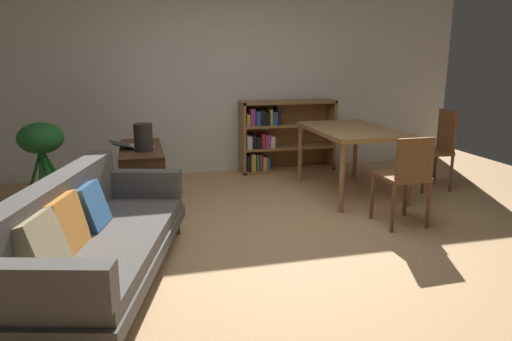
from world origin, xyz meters
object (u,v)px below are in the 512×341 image
Objects in this scene: open_laptop at (134,145)px; dining_chair_far at (406,175)px; bookshelf at (279,136)px; dining_chair_near at (437,146)px; potted_floor_plant at (42,151)px; desk_speaker at (143,137)px; fabric_couch at (90,235)px; media_console at (142,176)px; dining_table at (351,135)px.

open_laptop is 2.82m from dining_chair_far.
dining_chair_far is 0.65× the size of bookshelf.
potted_floor_plant is at bearing 175.43° from dining_chair_near.
potted_floor_plant reaches higher than desk_speaker.
open_laptop is at bearing 150.12° from dining_chair_far.
desk_speaker reaches higher than fabric_couch.
potted_floor_plant is (-0.60, 1.90, 0.25)m from fabric_couch.
media_console is 2.18m from bookshelf.
media_console is 1.27× the size of potted_floor_plant.
potted_floor_plant is at bearing 176.92° from media_console.
open_laptop is at bearing 150.47° from media_console.
media_console is 1.33× the size of dining_chair_far.
dining_chair_far is (0.02, -1.14, -0.19)m from dining_table.
bookshelf reaches higher than fabric_couch.
potted_floor_plant is 4.46m from dining_chair_near.
fabric_couch is 1.94m from open_laptop.
dining_chair_far reaches higher than media_console.
desk_speaker is at bearing 179.01° from dining_table.
potted_floor_plant is (-0.92, 0.01, -0.02)m from open_laptop.
bookshelf is (2.89, 1.02, -0.13)m from potted_floor_plant.
dining_chair_near reaches higher than dining_chair_far.
dining_chair_near is (1.10, -0.08, -0.17)m from dining_table.
fabric_couch is 2.81m from dining_chair_far.
dining_chair_near is (3.52, -0.34, -0.11)m from open_laptop.
dining_chair_far reaches higher than open_laptop.
bookshelf is at bearing 101.18° from dining_chair_far.
bookshelf is at bearing 29.62° from media_console.
bookshelf is at bearing 27.84° from open_laptop.
open_laptop is 0.35× the size of dining_table.
potted_floor_plant is (-1.02, 0.24, -0.14)m from desk_speaker.
dining_table is at bearing 30.65° from fabric_couch.
media_console is at bearing 150.11° from dining_chair_far.
media_console is 2.40m from dining_table.
dining_chair_near reaches higher than potted_floor_plant.
dining_chair_near reaches higher than open_laptop.
dining_chair_near is (4.45, -0.36, -0.09)m from potted_floor_plant.
desk_speaker is at bearing 75.73° from fabric_couch.
open_laptop reaches higher than media_console.
dining_chair_near is 0.71× the size of bookshelf.
fabric_couch is at bearing -149.35° from dining_table.
potted_floor_plant is at bearing 166.98° from desk_speaker.
dining_chair_far is (2.77, 0.49, 0.13)m from fabric_couch.
media_console is at bearing 174.57° from dining_table.
desk_speaker is at bearing -145.92° from bookshelf.
open_laptop is 2.22m from bookshelf.
dining_chair_far is at bearing -26.75° from desk_speaker.
open_laptop is at bearing 173.80° from dining_table.
dining_table is 1.12m from dining_chair_near.
desk_speaker is at bearing -80.49° from media_console.
open_laptop is at bearing -0.88° from potted_floor_plant.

